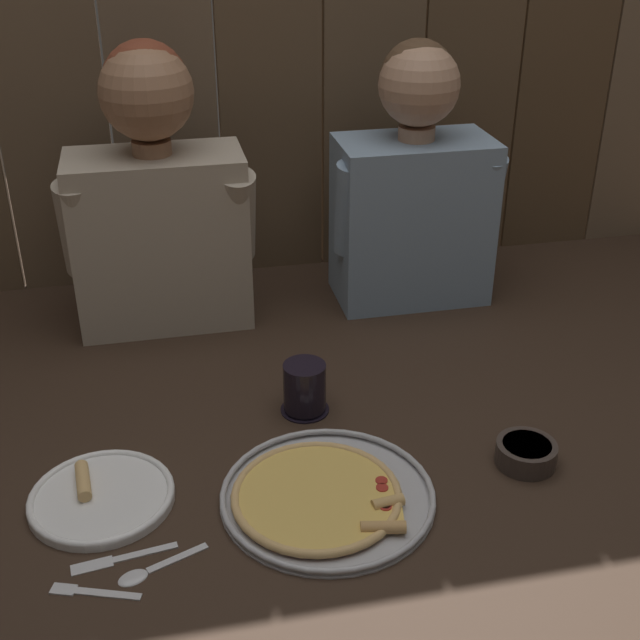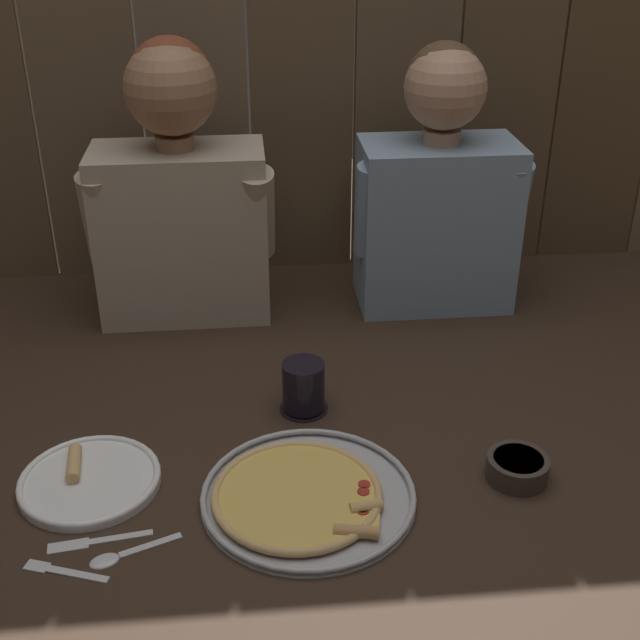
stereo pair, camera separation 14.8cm
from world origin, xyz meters
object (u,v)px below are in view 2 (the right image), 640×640
(dipping_bowl, at_px, (517,467))
(diner_right, at_px, (438,190))
(pizza_tray, at_px, (305,495))
(diner_left, at_px, (179,191))
(drinking_glass, at_px, (303,387))
(dinner_plate, at_px, (89,480))

(dipping_bowl, distance_m, diner_right, 0.70)
(pizza_tray, distance_m, diner_left, 0.76)
(pizza_tray, distance_m, dipping_bowl, 0.35)
(drinking_glass, xyz_separation_m, diner_left, (-0.23, 0.42, 0.24))
(pizza_tray, relative_size, dinner_plate, 1.49)
(drinking_glass, bearing_deg, diner_right, 51.81)
(dinner_plate, xyz_separation_m, diner_right, (0.70, 0.61, 0.26))
(diner_left, height_order, diner_right, diner_left)
(dinner_plate, distance_m, diner_right, 0.96)
(drinking_glass, bearing_deg, dinner_plate, -153.63)
(dipping_bowl, relative_size, diner_left, 0.17)
(drinking_glass, relative_size, diner_left, 0.16)
(pizza_tray, distance_m, diner_right, 0.81)
(pizza_tray, height_order, diner_right, diner_right)
(dinner_plate, bearing_deg, diner_right, 40.85)
(dinner_plate, relative_size, diner_left, 0.38)
(diner_right, bearing_deg, pizza_tray, -117.35)
(drinking_glass, xyz_separation_m, diner_right, (0.33, 0.42, 0.22))
(dipping_bowl, distance_m, diner_left, 0.91)
(drinking_glass, distance_m, dipping_bowl, 0.41)
(diner_right, bearing_deg, dinner_plate, -139.15)
(diner_right, bearing_deg, dipping_bowl, -89.78)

